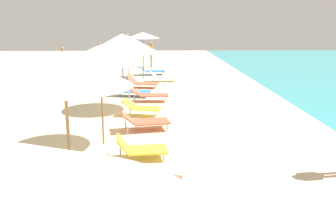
{
  "coord_description": "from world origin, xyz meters",
  "views": [
    {
      "loc": [
        1.07,
        2.17,
        3.21
      ],
      "look_at": [
        1.34,
        9.53,
        1.34
      ],
      "focal_mm": 39.74,
      "sensor_mm": 36.0,
      "label": 1
    }
  ],
  "objects_px": {
    "lounger_sixth_inland": "(132,90)",
    "lounger_farthest_inland": "(163,76)",
    "umbrella_fourth": "(100,54)",
    "umbrella_sixth": "(122,40)",
    "umbrella_fifth": "(128,44)",
    "lounger_fifth_shoreside": "(149,94)",
    "lounger_sixth_shoreside": "(142,82)",
    "lounger_fifth_inland": "(141,107)",
    "lounger_fourth_shoreside": "(144,121)",
    "umbrella_third": "(64,69)",
    "umbrella_farthest": "(143,35)",
    "lounger_farthest_shoreside": "(151,71)",
    "lounger_fourth_inland": "(140,148)",
    "person_walking_mid": "(151,52)",
    "lounger_third_shoreside": "(138,177)"
  },
  "relations": [
    {
      "from": "lounger_farthest_inland",
      "to": "umbrella_farthest",
      "type": "bearing_deg",
      "value": 133.24
    },
    {
      "from": "lounger_third_shoreside",
      "to": "lounger_fourth_shoreside",
      "type": "distance_m",
      "value": 3.94
    },
    {
      "from": "lounger_farthest_shoreside",
      "to": "lounger_third_shoreside",
      "type": "bearing_deg",
      "value": -98.38
    },
    {
      "from": "umbrella_fifth",
      "to": "lounger_farthest_shoreside",
      "type": "height_order",
      "value": "umbrella_fifth"
    },
    {
      "from": "lounger_third_shoreside",
      "to": "umbrella_fourth",
      "type": "relative_size",
      "value": 0.64
    },
    {
      "from": "umbrella_third",
      "to": "lounger_fifth_shoreside",
      "type": "xyz_separation_m",
      "value": [
        1.11,
        8.83,
        -2.18
      ]
    },
    {
      "from": "lounger_fourth_inland",
      "to": "lounger_farthest_inland",
      "type": "xyz_separation_m",
      "value": [
        0.79,
        10.9,
        0.01
      ]
    },
    {
      "from": "lounger_sixth_inland",
      "to": "lounger_farthest_inland",
      "type": "relative_size",
      "value": 1.18
    },
    {
      "from": "umbrella_fourth",
      "to": "lounger_sixth_inland",
      "type": "xyz_separation_m",
      "value": [
        0.39,
        6.07,
        -2.08
      ]
    },
    {
      "from": "lounger_sixth_inland",
      "to": "lounger_farthest_inland",
      "type": "height_order",
      "value": "lounger_sixth_inland"
    },
    {
      "from": "lounger_farthest_shoreside",
      "to": "lounger_fifth_shoreside",
      "type": "bearing_deg",
      "value": -98.16
    },
    {
      "from": "lounger_fourth_inland",
      "to": "person_walking_mid",
      "type": "bearing_deg",
      "value": 84.19
    },
    {
      "from": "umbrella_fifth",
      "to": "lounger_fifth_shoreside",
      "type": "height_order",
      "value": "umbrella_fifth"
    },
    {
      "from": "lounger_fourth_inland",
      "to": "umbrella_sixth",
      "type": "xyz_separation_m",
      "value": [
        -1.04,
        8.25,
        2.0
      ]
    },
    {
      "from": "umbrella_farthest",
      "to": "person_walking_mid",
      "type": "height_order",
      "value": "umbrella_farthest"
    },
    {
      "from": "lounger_fourth_shoreside",
      "to": "lounger_fifth_shoreside",
      "type": "bearing_deg",
      "value": 78.24
    },
    {
      "from": "umbrella_fourth",
      "to": "lounger_sixth_shoreside",
      "type": "relative_size",
      "value": 1.71
    },
    {
      "from": "lounger_sixth_inland",
      "to": "umbrella_farthest",
      "type": "relative_size",
      "value": 0.66
    },
    {
      "from": "umbrella_fourth",
      "to": "lounger_fourth_inland",
      "type": "distance_m",
      "value": 2.56
    },
    {
      "from": "lounger_fifth_shoreside",
      "to": "lounger_fifth_inland",
      "type": "height_order",
      "value": "lounger_fifth_shoreside"
    },
    {
      "from": "umbrella_third",
      "to": "lounger_fifth_inland",
      "type": "distance_m",
      "value": 7.04
    },
    {
      "from": "lounger_farthest_inland",
      "to": "person_walking_mid",
      "type": "relative_size",
      "value": 0.84
    },
    {
      "from": "umbrella_fifth",
      "to": "lounger_sixth_inland",
      "type": "relative_size",
      "value": 1.61
    },
    {
      "from": "umbrella_farthest",
      "to": "lounger_farthest_shoreside",
      "type": "bearing_deg",
      "value": 70.38
    },
    {
      "from": "umbrella_third",
      "to": "lounger_fourth_shoreside",
      "type": "height_order",
      "value": "umbrella_third"
    },
    {
      "from": "lounger_fifth_inland",
      "to": "lounger_sixth_shoreside",
      "type": "bearing_deg",
      "value": 104.89
    },
    {
      "from": "umbrella_third",
      "to": "lounger_farthest_inland",
      "type": "bearing_deg",
      "value": 82.57
    },
    {
      "from": "umbrella_sixth",
      "to": "lounger_farthest_inland",
      "type": "height_order",
      "value": "umbrella_sixth"
    },
    {
      "from": "umbrella_third",
      "to": "lounger_farthest_shoreside",
      "type": "xyz_separation_m",
      "value": [
        1.16,
        15.92,
        -2.22
      ]
    },
    {
      "from": "umbrella_fourth",
      "to": "umbrella_fifth",
      "type": "relative_size",
      "value": 0.98
    },
    {
      "from": "umbrella_farthest",
      "to": "lounger_farthest_inland",
      "type": "height_order",
      "value": "umbrella_farthest"
    },
    {
      "from": "umbrella_fourth",
      "to": "umbrella_third",
      "type": "bearing_deg",
      "value": -89.81
    },
    {
      "from": "umbrella_fourth",
      "to": "umbrella_sixth",
      "type": "height_order",
      "value": "umbrella_fourth"
    },
    {
      "from": "lounger_fifth_shoreside",
      "to": "lounger_sixth_shoreside",
      "type": "bearing_deg",
      "value": 98.26
    },
    {
      "from": "lounger_fourth_shoreside",
      "to": "umbrella_third",
      "type": "bearing_deg",
      "value": -112.26
    },
    {
      "from": "lounger_fifth_inland",
      "to": "umbrella_third",
      "type": "bearing_deg",
      "value": -84.12
    },
    {
      "from": "lounger_fourth_inland",
      "to": "umbrella_sixth",
      "type": "bearing_deg",
      "value": 91.93
    },
    {
      "from": "lounger_third_shoreside",
      "to": "lounger_farthest_inland",
      "type": "xyz_separation_m",
      "value": [
        0.77,
        12.55,
        -0.0
      ]
    },
    {
      "from": "umbrella_sixth",
      "to": "lounger_sixth_shoreside",
      "type": "distance_m",
      "value": 2.34
    },
    {
      "from": "lounger_fourth_shoreside",
      "to": "lounger_sixth_shoreside",
      "type": "distance_m",
      "value": 6.87
    },
    {
      "from": "lounger_fifth_shoreside",
      "to": "lounger_sixth_shoreside",
      "type": "relative_size",
      "value": 1.0
    },
    {
      "from": "lounger_third_shoreside",
      "to": "lounger_fifth_shoreside",
      "type": "xyz_separation_m",
      "value": [
        0.11,
        7.78,
        0.04
      ]
    },
    {
      "from": "umbrella_fourth",
      "to": "umbrella_sixth",
      "type": "bearing_deg",
      "value": 90.36
    },
    {
      "from": "lounger_fifth_inland",
      "to": "person_walking_mid",
      "type": "height_order",
      "value": "person_walking_mid"
    },
    {
      "from": "lounger_third_shoreside",
      "to": "lounger_fifth_inland",
      "type": "height_order",
      "value": "lounger_third_shoreside"
    },
    {
      "from": "lounger_fourth_inland",
      "to": "lounger_farthest_inland",
      "type": "distance_m",
      "value": 10.93
    },
    {
      "from": "lounger_fifth_shoreside",
      "to": "lounger_farthest_shoreside",
      "type": "xyz_separation_m",
      "value": [
        0.05,
        7.09,
        -0.05
      ]
    },
    {
      "from": "lounger_fifth_shoreside",
      "to": "lounger_sixth_inland",
      "type": "height_order",
      "value": "lounger_fifth_shoreside"
    },
    {
      "from": "umbrella_fifth",
      "to": "lounger_fifth_inland",
      "type": "relative_size",
      "value": 2.0
    },
    {
      "from": "umbrella_third",
      "to": "umbrella_farthest",
      "type": "bearing_deg",
      "value": 87.13
    }
  ]
}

